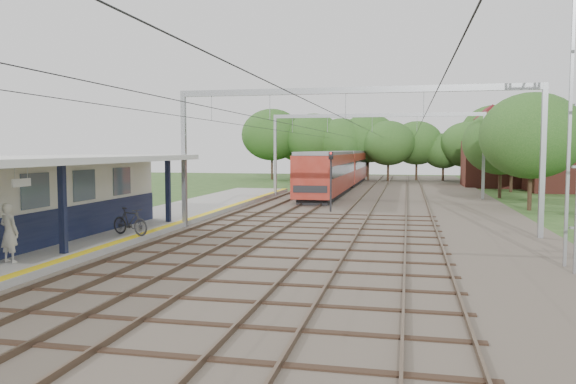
% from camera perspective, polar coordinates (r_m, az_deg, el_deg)
% --- Properties ---
extents(ground, '(160.00, 160.00, 0.00)m').
position_cam_1_polar(ground, '(13.89, -15.14, -12.83)').
color(ground, '#2D4C1E').
rests_on(ground, ground).
extents(ballast_bed, '(18.00, 90.00, 0.10)m').
position_cam_1_polar(ballast_bed, '(42.02, 9.12, -1.18)').
color(ballast_bed, '#473D33').
rests_on(ballast_bed, ground).
extents(platform, '(5.00, 52.00, 0.35)m').
position_cam_1_polar(platform, '(29.42, -15.68, -3.41)').
color(platform, gray).
rests_on(platform, ground).
extents(yellow_stripe, '(0.45, 52.00, 0.01)m').
position_cam_1_polar(yellow_stripe, '(28.42, -11.67, -3.24)').
color(yellow_stripe, yellow).
rests_on(yellow_stripe, platform).
extents(station_building, '(3.41, 18.00, 3.40)m').
position_cam_1_polar(station_building, '(24.13, -26.47, -0.91)').
color(station_building, beige).
rests_on(station_building, platform).
extents(canopy, '(6.40, 20.00, 3.44)m').
position_cam_1_polar(canopy, '(22.58, -25.99, 2.84)').
color(canopy, '#111736').
rests_on(canopy, platform).
extents(rail_tracks, '(11.80, 88.00, 0.15)m').
position_cam_1_polar(rail_tracks, '(42.21, 5.73, -0.95)').
color(rail_tracks, brown).
rests_on(rail_tracks, ballast_bed).
extents(catenary_system, '(17.22, 88.00, 7.00)m').
position_cam_1_polar(catenary_system, '(37.19, 7.89, 6.55)').
color(catenary_system, gray).
rests_on(catenary_system, ground).
extents(tree_band, '(31.72, 30.88, 8.82)m').
position_cam_1_polar(tree_band, '(68.94, 10.22, 5.00)').
color(tree_band, '#382619').
rests_on(tree_band, ground).
extents(house_near, '(7.00, 6.12, 7.89)m').
position_cam_1_polar(house_near, '(59.67, 26.54, 2.87)').
color(house_near, brown).
rests_on(house_near, ground).
extents(house_far, '(8.00, 6.12, 8.66)m').
position_cam_1_polar(house_far, '(64.54, 20.91, 3.34)').
color(house_far, brown).
rests_on(house_far, ground).
extents(person, '(0.80, 0.60, 1.97)m').
position_cam_1_polar(person, '(20.60, -26.47, -3.72)').
color(person, beige).
rests_on(person, platform).
extents(bicycle, '(2.07, 1.14, 1.20)m').
position_cam_1_polar(bicycle, '(25.25, -15.75, -2.90)').
color(bicycle, black).
rests_on(bicycle, platform).
extents(train, '(2.88, 35.85, 3.78)m').
position_cam_1_polar(train, '(56.70, 5.36, 2.37)').
color(train, black).
rests_on(train, ballast_bed).
extents(signal_post, '(0.29, 0.26, 3.92)m').
position_cam_1_polar(signal_post, '(35.74, 4.37, 1.63)').
color(signal_post, black).
rests_on(signal_post, ground).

